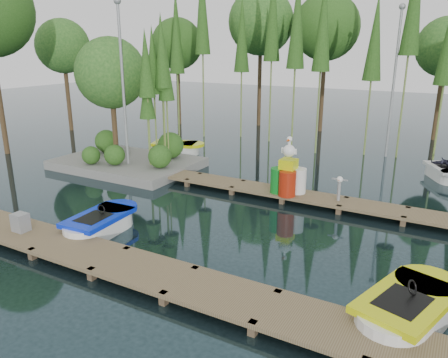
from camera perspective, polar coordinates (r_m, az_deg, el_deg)
The scene contains 15 objects.
ground_plane at distance 14.87m, azimuth -2.63°, elevation -4.27°, with size 90.00×90.00×0.00m, color #1D3137.
near_dock at distance 11.54m, azimuth -14.70°, elevation -10.18°, with size 18.00×1.50×0.50m.
far_dock at distance 16.42m, azimuth 4.94°, elevation -1.36°, with size 15.00×1.20×0.50m.
island at distance 20.42m, azimuth -13.13°, elevation 10.41°, with size 6.20×4.20×6.75m.
tree_screen at distance 24.23m, azimuth 6.83°, elevation 18.67°, with size 34.42×18.53×10.31m.
lamp_island at distance 19.21m, azimuth -13.15°, elevation 13.24°, with size 0.30×0.30×7.25m.
lamp_rear at distance 23.00m, azimuth 21.45°, elevation 13.11°, with size 0.30×0.30×7.25m.
boat_blue at distance 13.71m, azimuth -15.84°, elevation -5.66°, with size 1.38×2.77×0.91m.
boat_yellow_near at distance 9.92m, azimuth 22.80°, elevation -15.52°, with size 2.17×3.25×1.00m.
boat_yellow_far at distance 22.81m, azimuth -6.32°, elevation 4.06°, with size 3.08×2.02×1.42m.
boat_white_far at distance 20.55m, azimuth 27.05°, elevation 0.71°, with size 2.21×2.80×1.21m.
utility_cabinet at distance 13.82m, azimuth -25.05°, elevation -5.15°, with size 0.43×0.36×0.52m, color gray.
yellow_barrel at distance 15.90m, azimuth 8.24°, elevation -0.13°, with size 0.60×0.60×0.90m, color #C9D50B.
drum_cluster at distance 15.69m, azimuth 8.37°, elevation 0.24°, with size 1.21×1.10×2.08m.
seagull_post at distance 15.33m, azimuth 14.84°, elevation -0.68°, with size 0.54×0.29×0.86m.
Camera 1 is at (7.36, -11.72, 5.42)m, focal length 35.00 mm.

